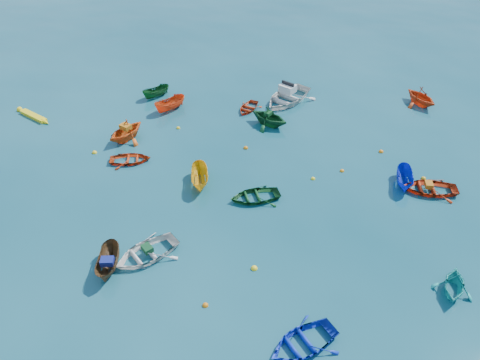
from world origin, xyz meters
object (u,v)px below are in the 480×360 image
at_px(dinghy_white_near, 147,256).
at_px(dinghy_blue_se, 302,345).
at_px(kayak_yellow, 34,117).
at_px(motorboat_white, 287,101).

relative_size(dinghy_white_near, dinghy_blue_se, 1.08).
xyz_separation_m(dinghy_white_near, kayak_yellow, (-16.13, 9.07, 0.00)).
bearing_deg(kayak_yellow, dinghy_blue_se, -100.72).
distance_m(dinghy_white_near, kayak_yellow, 18.51).
relative_size(dinghy_blue_se, motorboat_white, 0.67).
distance_m(dinghy_white_near, dinghy_blue_se, 9.40).
bearing_deg(motorboat_white, dinghy_blue_se, -53.16).
height_order(dinghy_white_near, motorboat_white, motorboat_white).
xyz_separation_m(dinghy_blue_se, motorboat_white, (-8.04, 21.35, 0.00)).
relative_size(kayak_yellow, motorboat_white, 0.71).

